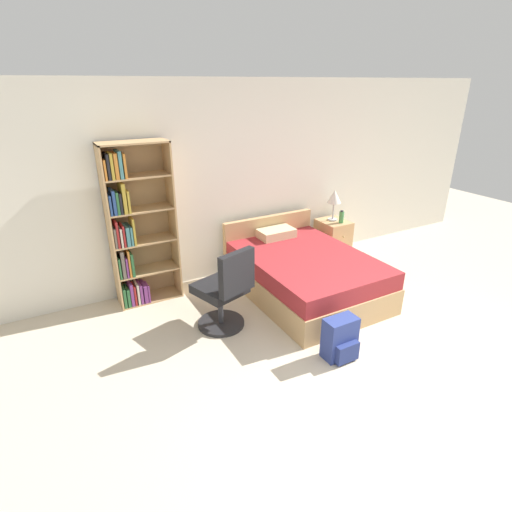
# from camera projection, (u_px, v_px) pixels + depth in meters

# --- Properties ---
(ground_plane) EXTENTS (14.00, 14.00, 0.00)m
(ground_plane) POSITION_uv_depth(u_px,v_px,m) (415.00, 411.00, 3.36)
(ground_plane) COLOR beige
(wall_back) EXTENTS (9.00, 0.06, 2.60)m
(wall_back) POSITION_uv_depth(u_px,v_px,m) (239.00, 181.00, 5.42)
(wall_back) COLOR silver
(wall_back) RESTS_ON ground_plane
(bookshelf) EXTENTS (0.76, 0.33, 1.95)m
(bookshelf) POSITION_uv_depth(u_px,v_px,m) (134.00, 230.00, 4.69)
(bookshelf) COLOR tan
(bookshelf) RESTS_ON ground_plane
(bed) EXTENTS (1.41, 1.95, 0.80)m
(bed) POSITION_uv_depth(u_px,v_px,m) (303.00, 272.00, 5.16)
(bed) COLOR tan
(bed) RESTS_ON ground_plane
(office_chair) EXTENTS (0.61, 0.67, 0.98)m
(office_chair) POSITION_uv_depth(u_px,v_px,m) (225.00, 292.00, 4.31)
(office_chair) COLOR #232326
(office_chair) RESTS_ON ground_plane
(nightstand) EXTENTS (0.41, 0.49, 0.60)m
(nightstand) POSITION_uv_depth(u_px,v_px,m) (332.00, 239.00, 6.18)
(nightstand) COLOR tan
(nightstand) RESTS_ON ground_plane
(table_lamp) EXTENTS (0.21, 0.21, 0.47)m
(table_lamp) POSITION_uv_depth(u_px,v_px,m) (334.00, 198.00, 5.96)
(table_lamp) COLOR #B2B2B7
(table_lamp) RESTS_ON nightstand
(water_bottle) EXTENTS (0.07, 0.07, 0.19)m
(water_bottle) POSITION_uv_depth(u_px,v_px,m) (341.00, 217.00, 5.94)
(water_bottle) COLOR #3F8C4C
(water_bottle) RESTS_ON nightstand
(backpack_blue) EXTENTS (0.33, 0.25, 0.43)m
(backpack_blue) POSITION_uv_depth(u_px,v_px,m) (340.00, 339.00, 3.94)
(backpack_blue) COLOR navy
(backpack_blue) RESTS_ON ground_plane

